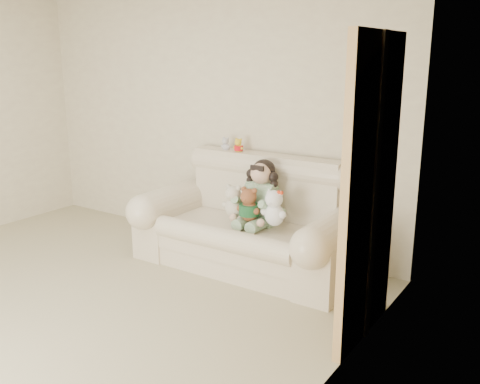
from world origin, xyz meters
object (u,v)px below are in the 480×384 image
at_px(brown_teddy, 249,201).
at_px(cream_teddy, 234,198).
at_px(white_cat, 274,204).
at_px(seated_child, 261,192).
at_px(sofa, 246,214).

bearing_deg(brown_teddy, cream_teddy, -163.04).
bearing_deg(cream_teddy, white_cat, 10.25).
relative_size(white_cat, cream_teddy, 1.07).
bearing_deg(brown_teddy, seated_child, 109.83).
xyz_separation_m(seated_child, cream_teddy, (-0.19, -0.17, -0.05)).
distance_m(white_cat, cream_teddy, 0.43).
relative_size(seated_child, white_cat, 1.60).
height_order(brown_teddy, white_cat, white_cat).
bearing_deg(sofa, brown_teddy, -46.49).
bearing_deg(brown_teddy, white_cat, 26.23).
distance_m(sofa, brown_teddy, 0.23).
relative_size(seated_child, brown_teddy, 1.69).
bearing_deg(seated_child, brown_teddy, -90.02).
bearing_deg(cream_teddy, brown_teddy, 4.85).
distance_m(sofa, white_cat, 0.41).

